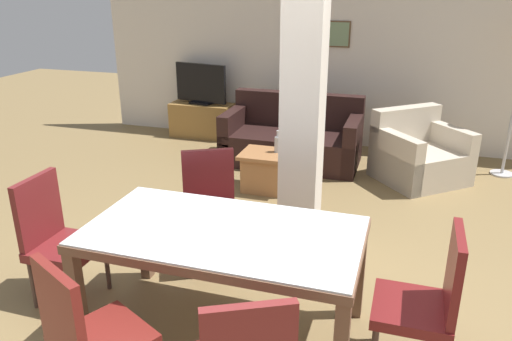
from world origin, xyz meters
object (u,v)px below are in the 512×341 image
at_px(armchair, 418,157).
at_px(tv_screen, 201,84).
at_px(dining_table, 223,250).
at_px(sofa, 292,140).
at_px(dining_chair_head_left, 56,235).
at_px(tv_stand, 202,120).
at_px(dining_chair_far_left, 210,205).
at_px(coffee_table, 267,171).
at_px(dining_chair_near_left, 88,333).
at_px(bottle, 278,144).
at_px(dining_chair_head_right, 427,298).

height_order(armchair, tv_screen, tv_screen).
distance_m(dining_table, sofa, 3.58).
bearing_deg(dining_chair_head_left, tv_stand, -171.06).
xyz_separation_m(dining_chair_far_left, coffee_table, (0.01, 1.66, -0.29)).
xyz_separation_m(dining_table, dining_chair_near_left, (-0.44, -0.88, -0.10)).
height_order(armchair, bottle, armchair).
distance_m(dining_chair_head_left, tv_stand, 4.33).
bearing_deg(coffee_table, dining_chair_far_left, -90.43).
bearing_deg(sofa, dining_chair_head_right, 115.21).
distance_m(dining_chair_near_left, sofa, 4.43).
distance_m(dining_chair_far_left, tv_stand, 3.77).
bearing_deg(dining_table, dining_chair_far_left, 117.70).
relative_size(sofa, coffee_table, 2.99).
bearing_deg(bottle, coffee_table, -148.83).
xyz_separation_m(bottle, tv_screen, (-1.68, 1.70, 0.27)).
bearing_deg(dining_chair_near_left, tv_stand, 133.60).
bearing_deg(tv_stand, sofa, -24.21).
distance_m(dining_table, dining_chair_head_left, 1.33).
height_order(dining_chair_near_left, bottle, dining_chair_near_left).
bearing_deg(dining_table, bottle, 97.12).
bearing_deg(armchair, tv_stand, -56.53).
relative_size(dining_chair_head_left, dining_chair_far_left, 1.00).
relative_size(dining_chair_head_left, sofa, 0.55).
xyz_separation_m(coffee_table, tv_stand, (-1.57, 1.77, 0.03)).
distance_m(armchair, tv_stand, 3.36).
bearing_deg(sofa, dining_chair_head_left, 74.99).
height_order(sofa, bottle, sofa).
bearing_deg(tv_stand, dining_chair_head_right, -52.40).
bearing_deg(dining_table, sofa, 96.07).
height_order(dining_chair_far_left, coffee_table, dining_chair_far_left).
relative_size(sofa, armchair, 1.40).
height_order(dining_chair_head_right, sofa, dining_chair_head_right).
height_order(tv_stand, tv_screen, tv_screen).
relative_size(coffee_table, tv_screen, 0.69).
xyz_separation_m(sofa, coffee_table, (-0.05, -1.04, -0.07)).
relative_size(dining_chair_near_left, dining_chair_far_left, 1.00).
height_order(dining_chair_head_left, bottle, dining_chair_head_left).
xyz_separation_m(dining_chair_near_left, armchair, (1.68, 4.25, -0.23)).
height_order(armchair, coffee_table, armchair).
distance_m(dining_chair_head_right, coffee_table, 3.05).
bearing_deg(dining_chair_near_left, coffee_table, 116.58).
distance_m(dining_chair_head_right, armchair, 3.38).
bearing_deg(dining_chair_near_left, armchair, 95.20).
xyz_separation_m(dining_chair_head_left, dining_chair_head_right, (2.62, 0.00, 0.00)).
height_order(dining_table, coffee_table, dining_table).
bearing_deg(tv_stand, armchair, -15.54).
xyz_separation_m(dining_table, sofa, (-0.38, 3.54, -0.33)).
xyz_separation_m(dining_chair_far_left, armchair, (1.68, 2.53, -0.23)).
relative_size(dining_chair_far_left, bottle, 3.80).
xyz_separation_m(dining_table, armchair, (1.24, 3.37, -0.34)).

